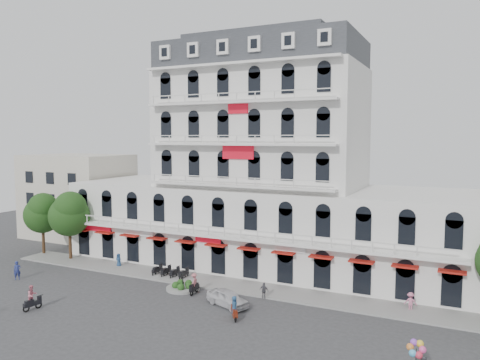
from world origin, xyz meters
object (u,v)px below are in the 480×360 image
parked_car (227,298)px  rider_southwest (32,297)px  rider_east (234,308)px  rider_center (194,283)px

parked_car → rider_southwest: 16.44m
rider_southwest → rider_east: rider_southwest is taller
rider_center → rider_southwest: bearing=-52.6°
parked_car → rider_center: 4.45m
parked_car → rider_southwest: size_ratio=1.93×
parked_car → rider_east: 3.10m
rider_east → rider_center: rider_center is taller
rider_southwest → parked_car: bearing=-50.2°
rider_southwest → rider_center: 13.85m
rider_east → rider_center: 7.22m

